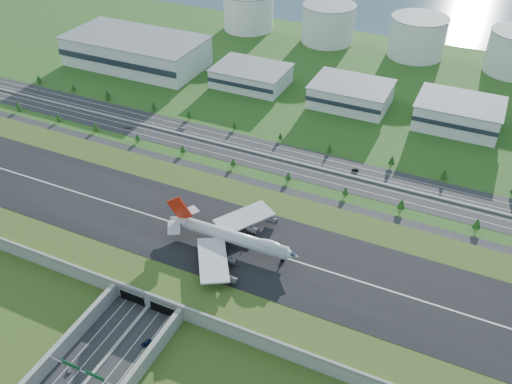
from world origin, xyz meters
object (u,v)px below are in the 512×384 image
at_px(boeing_747, 232,237).
at_px(car_2, 147,343).
at_px(car_4, 127,127).
at_px(car_5, 355,170).
at_px(car_7, 182,128).
at_px(fuel_tank_a, 248,12).
at_px(car_0, 71,368).

height_order(boeing_747, car_2, boeing_747).
bearing_deg(car_4, car_2, -151.38).
bearing_deg(car_5, car_4, -96.70).
bearing_deg(car_4, car_7, -76.55).
distance_m(car_4, car_7, 40.01).
xyz_separation_m(boeing_747, car_5, (34.70, 105.01, -13.59)).
bearing_deg(car_2, fuel_tank_a, -53.28).
distance_m(boeing_747, car_5, 111.43).
height_order(car_4, car_5, car_4).
relative_size(car_5, car_7, 0.86).
distance_m(fuel_tank_a, car_7, 213.80).
bearing_deg(car_2, car_7, -45.96).
relative_size(boeing_747, car_5, 16.60).
bearing_deg(boeing_747, car_7, 131.21).
bearing_deg(boeing_747, fuel_tank_a, 113.59).
relative_size(fuel_tank_a, car_5, 11.27).
relative_size(car_0, car_2, 0.88).
relative_size(fuel_tank_a, car_0, 11.21).
bearing_deg(car_0, car_7, 93.48).
bearing_deg(car_7, car_5, 89.98).
distance_m(boeing_747, car_0, 95.70).
bearing_deg(car_4, car_5, -94.26).
distance_m(car_0, car_5, 205.33).
distance_m(fuel_tank_a, boeing_747, 343.43).
bearing_deg(car_0, boeing_747, 56.49).
height_order(car_2, car_7, car_7).
height_order(car_5, car_7, car_7).
bearing_deg(car_7, car_0, 18.10).
relative_size(boeing_747, car_0, 16.52).
height_order(boeing_747, car_5, boeing_747).
height_order(fuel_tank_a, car_4, fuel_tank_a).
bearing_deg(car_0, car_4, 104.68).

